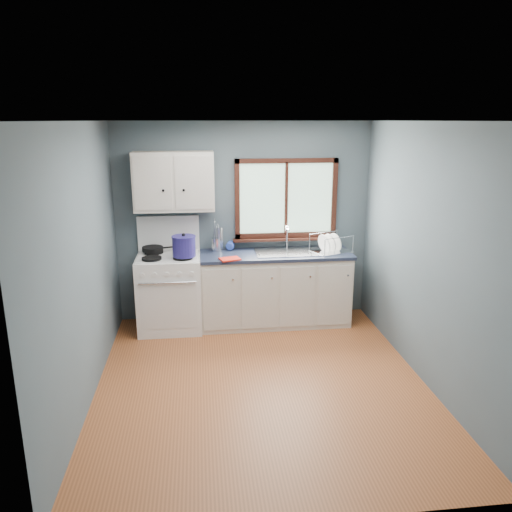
{
  "coord_description": "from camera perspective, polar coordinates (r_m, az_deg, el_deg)",
  "views": [
    {
      "loc": [
        -0.56,
        -4.4,
        2.51
      ],
      "look_at": [
        0.05,
        0.9,
        1.05
      ],
      "focal_mm": 35.0,
      "sensor_mm": 36.0,
      "label": 1
    }
  ],
  "objects": [
    {
      "name": "wall_left",
      "position": [
        4.69,
        -19.24,
        -1.14
      ],
      "size": [
        0.02,
        3.6,
        2.5
      ],
      "primitive_type": "cube",
      "color": "#4D5C63",
      "rests_on": "ground"
    },
    {
      "name": "utensil_crock",
      "position": [
        6.25,
        -4.53,
        1.34
      ],
      "size": [
        0.14,
        0.14,
        0.41
      ],
      "rotation": [
        0.0,
        0.0,
        -0.05
      ],
      "color": "silver",
      "rests_on": "countertop"
    },
    {
      "name": "floor",
      "position": [
        5.1,
        0.62,
        -14.31
      ],
      "size": [
        3.2,
        3.6,
        0.02
      ],
      "primitive_type": "cube",
      "color": "#A3572D",
      "rests_on": "ground"
    },
    {
      "name": "gas_range",
      "position": [
        6.22,
        -9.83,
        -3.85
      ],
      "size": [
        0.76,
        0.69,
        1.36
      ],
      "color": "white",
      "rests_on": "floor"
    },
    {
      "name": "dish_rack",
      "position": [
        6.26,
        8.49,
        1.01
      ],
      "size": [
        0.55,
        0.49,
        0.23
      ],
      "rotation": [
        0.0,
        0.0,
        0.39
      ],
      "color": "silver",
      "rests_on": "countertop"
    },
    {
      "name": "thermos",
      "position": [
        6.25,
        -4.12,
        1.95
      ],
      "size": [
        0.07,
        0.07,
        0.3
      ],
      "primitive_type": "cylinder",
      "rotation": [
        0.0,
        0.0,
        0.02
      ],
      "color": "silver",
      "rests_on": "countertop"
    },
    {
      "name": "wall_front",
      "position": [
        2.93,
        5.21,
        -10.2
      ],
      "size": [
        3.2,
        0.02,
        2.5
      ],
      "primitive_type": "cube",
      "color": "#4D5C63",
      "rests_on": "ground"
    },
    {
      "name": "wall_right",
      "position": [
        5.06,
        19.06,
        0.05
      ],
      "size": [
        0.02,
        3.6,
        2.5
      ],
      "primitive_type": "cube",
      "color": "#4D5C63",
      "rests_on": "ground"
    },
    {
      "name": "window",
      "position": [
        6.35,
        3.46,
        5.91
      ],
      "size": [
        1.36,
        0.1,
        1.03
      ],
      "color": "#9EC6A8",
      "rests_on": "wall_back"
    },
    {
      "name": "dish_towel",
      "position": [
        5.87,
        -3.0,
        -0.34
      ],
      "size": [
        0.27,
        0.22,
        0.02
      ],
      "primitive_type": "cube",
      "rotation": [
        0.0,
        0.0,
        0.27
      ],
      "color": "red",
      "rests_on": "countertop"
    },
    {
      "name": "countertop",
      "position": [
        6.17,
        2.18,
        0.18
      ],
      "size": [
        1.89,
        0.64,
        0.04
      ],
      "primitive_type": "cube",
      "color": "#192032",
      "rests_on": "base_cabinets"
    },
    {
      "name": "soap_bottle",
      "position": [
        6.23,
        -3.03,
        1.82
      ],
      "size": [
        0.12,
        0.12,
        0.28
      ],
      "primitive_type": "imported",
      "rotation": [
        0.0,
        0.0,
        -0.17
      ],
      "color": "#2741A4",
      "rests_on": "countertop"
    },
    {
      "name": "sink",
      "position": [
        6.21,
        3.82,
        -0.13
      ],
      "size": [
        0.84,
        0.46,
        0.44
      ],
      "color": "silver",
      "rests_on": "countertop"
    },
    {
      "name": "ceiling",
      "position": [
        4.43,
        0.72,
        15.32
      ],
      "size": [
        3.2,
        3.6,
        0.02
      ],
      "primitive_type": "cube",
      "color": "white",
      "rests_on": "wall_back"
    },
    {
      "name": "wall_back",
      "position": [
        6.36,
        -1.39,
        3.88
      ],
      "size": [
        3.2,
        0.02,
        2.5
      ],
      "primitive_type": "cube",
      "color": "#4D5C63",
      "rests_on": "ground"
    },
    {
      "name": "skillet",
      "position": [
        6.22,
        -11.71,
        0.81
      ],
      "size": [
        0.41,
        0.32,
        0.05
      ],
      "rotation": [
        0.0,
        0.0,
        0.28
      ],
      "color": "black",
      "rests_on": "gas_range"
    },
    {
      "name": "upper_cabinets",
      "position": [
        6.07,
        -9.37,
        8.4
      ],
      "size": [
        0.95,
        0.35,
        0.7
      ],
      "color": "beige",
      "rests_on": "wall_back"
    },
    {
      "name": "base_cabinets",
      "position": [
        6.32,
        2.14,
        -4.11
      ],
      "size": [
        1.85,
        0.6,
        0.88
      ],
      "color": "beige",
      "rests_on": "floor"
    },
    {
      "name": "stockpot",
      "position": [
        5.9,
        -8.24,
        1.16
      ],
      "size": [
        0.29,
        0.29,
        0.28
      ],
      "rotation": [
        0.0,
        0.0,
        -0.04
      ],
      "color": "navy",
      "rests_on": "gas_range"
    }
  ]
}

